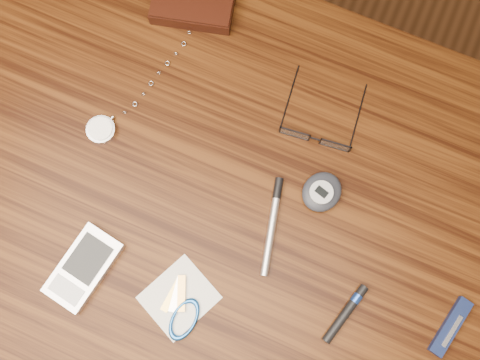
{
  "coord_description": "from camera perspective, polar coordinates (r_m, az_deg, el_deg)",
  "views": [
    {
      "loc": [
        0.15,
        -0.12,
        1.5
      ],
      "look_at": [
        0.08,
        0.03,
        0.76
      ],
      "focal_mm": 40.0,
      "sensor_mm": 36.0,
      "label": 1
    }
  ],
  "objects": [
    {
      "name": "pda_phone",
      "position": [
        0.78,
        -16.35,
        -8.96
      ],
      "size": [
        0.08,
        0.12,
        0.02
      ],
      "color": "#BCBDC1",
      "rests_on": "desk"
    },
    {
      "name": "silver_pen",
      "position": [
        0.76,
        3.55,
        -4.11
      ],
      "size": [
        0.04,
        0.14,
        0.01
      ],
      "color": "silver",
      "rests_on": "desk"
    },
    {
      "name": "pedometer",
      "position": [
        0.76,
        8.71,
        -1.26
      ],
      "size": [
        0.07,
        0.07,
        0.03
      ],
      "color": "#23242D",
      "rests_on": "desk"
    },
    {
      "name": "pocket_watch",
      "position": [
        0.81,
        -14.11,
        5.89
      ],
      "size": [
        0.09,
        0.32,
        0.01
      ],
      "color": "#BBBBC0",
      "rests_on": "desk"
    },
    {
      "name": "desk",
      "position": [
        0.87,
        -5.87,
        -1.42
      ],
      "size": [
        1.0,
        0.7,
        0.75
      ],
      "color": "#371B08",
      "rests_on": "ground"
    },
    {
      "name": "black_blue_pen",
      "position": [
        0.76,
        11.32,
        -13.62
      ],
      "size": [
        0.04,
        0.09,
        0.01
      ],
      "color": "black",
      "rests_on": "desk"
    },
    {
      "name": "ground",
      "position": [
        1.51,
        -3.41,
        -6.14
      ],
      "size": [
        3.8,
        3.8,
        0.0
      ],
      "primitive_type": "plane",
      "color": "#472814",
      "rests_on": "ground"
    },
    {
      "name": "pocket_knife",
      "position": [
        0.8,
        21.54,
        -14.36
      ],
      "size": [
        0.04,
        0.09,
        0.01
      ],
      "color": "#0E163C",
      "rests_on": "desk"
    },
    {
      "name": "eyeglasses",
      "position": [
        0.78,
        8.09,
        4.72
      ],
      "size": [
        0.12,
        0.12,
        0.02
      ],
      "color": "black",
      "rests_on": "desk"
    },
    {
      "name": "notepad_keys",
      "position": [
        0.75,
        -6.25,
        -13.51
      ],
      "size": [
        0.11,
        0.11,
        0.01
      ],
      "color": "silver",
      "rests_on": "desk"
    }
  ]
}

